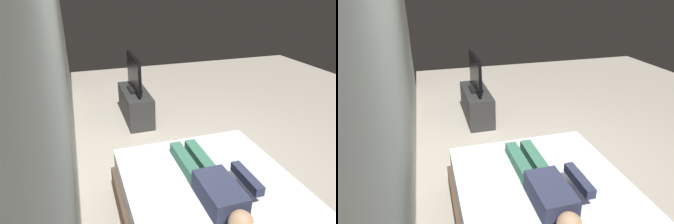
% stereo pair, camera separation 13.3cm
% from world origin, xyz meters
% --- Properties ---
extents(ground_plane, '(10.00, 10.00, 0.00)m').
position_xyz_m(ground_plane, '(0.00, 0.00, 0.00)').
color(ground_plane, '#ADA393').
extents(back_wall, '(6.40, 0.10, 2.80)m').
position_xyz_m(back_wall, '(0.40, 1.49, 1.40)').
color(back_wall, silver).
rests_on(back_wall, ground).
extents(bed, '(2.01, 1.57, 0.54)m').
position_xyz_m(bed, '(-1.08, 0.28, 0.26)').
color(bed, brown).
rests_on(bed, ground).
extents(person, '(1.26, 0.46, 0.18)m').
position_xyz_m(person, '(-1.05, 0.33, 0.62)').
color(person, '#2D334C').
rests_on(person, bed).
extents(remote, '(0.15, 0.04, 0.02)m').
position_xyz_m(remote, '(-0.90, -0.08, 0.55)').
color(remote, black).
rests_on(remote, bed).
extents(tv_stand, '(1.10, 0.40, 0.50)m').
position_xyz_m(tv_stand, '(1.73, 0.41, 0.25)').
color(tv_stand, '#2D2D2D').
rests_on(tv_stand, ground).
extents(tv, '(0.88, 0.20, 0.59)m').
position_xyz_m(tv, '(1.73, 0.41, 0.78)').
color(tv, black).
rests_on(tv, tv_stand).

